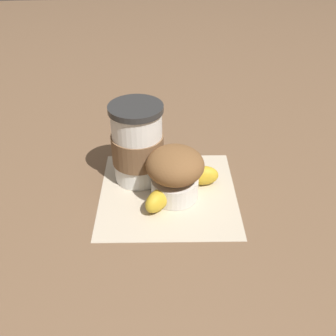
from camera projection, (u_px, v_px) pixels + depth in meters
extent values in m
plane|color=brown|center=(168.00, 193.00, 0.67)|extent=(3.00, 3.00, 0.00)
cube|color=beige|center=(168.00, 193.00, 0.67)|extent=(0.25, 0.25, 0.00)
cylinder|color=white|center=(138.00, 146.00, 0.67)|extent=(0.09, 0.09, 0.13)
cylinder|color=#2D2D2D|center=(136.00, 108.00, 0.63)|extent=(0.09, 0.09, 0.01)
cylinder|color=brown|center=(138.00, 148.00, 0.68)|extent=(0.09, 0.09, 0.05)
cylinder|color=white|center=(175.00, 187.00, 0.66)|extent=(0.08, 0.08, 0.04)
ellipsoid|color=brown|center=(175.00, 165.00, 0.63)|extent=(0.10, 0.10, 0.06)
ellipsoid|color=gold|center=(203.00, 175.00, 0.68)|extent=(0.05, 0.03, 0.04)
ellipsoid|color=gold|center=(177.00, 184.00, 0.66)|extent=(0.07, 0.06, 0.04)
ellipsoid|color=gold|center=(158.00, 200.00, 0.63)|extent=(0.06, 0.06, 0.04)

